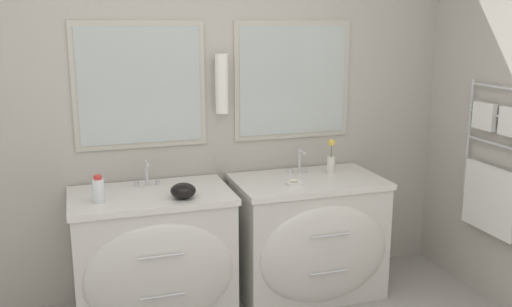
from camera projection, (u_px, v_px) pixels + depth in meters
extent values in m
cube|color=#B2ADA3|center=(173.00, 109.00, 3.87)|extent=(5.64, 0.06, 2.60)
cube|color=#BCB7A8|center=(140.00, 85.00, 3.73)|extent=(0.86, 0.02, 0.83)
cube|color=#B2BCBA|center=(140.00, 86.00, 3.72)|extent=(0.79, 0.01, 0.76)
cube|color=#BCB7A8|center=(293.00, 80.00, 4.05)|extent=(0.86, 0.02, 0.83)
cube|color=#B2BCBA|center=(293.00, 80.00, 4.04)|extent=(0.79, 0.01, 0.76)
cylinder|color=white|center=(222.00, 84.00, 3.84)|extent=(0.09, 0.09, 0.40)
cube|color=silver|center=(220.00, 83.00, 3.89)|extent=(0.05, 0.02, 0.08)
cylinder|color=silver|center=(469.00, 136.00, 3.99)|extent=(0.02, 0.02, 0.80)
cylinder|color=silver|center=(503.00, 88.00, 3.64)|extent=(0.02, 0.57, 0.02)
cylinder|color=silver|center=(500.00, 117.00, 3.69)|extent=(0.02, 0.57, 0.02)
cylinder|color=silver|center=(497.00, 145.00, 3.73)|extent=(0.02, 0.57, 0.02)
cylinder|color=silver|center=(494.00, 172.00, 3.77)|extent=(0.02, 0.57, 0.02)
cylinder|color=silver|center=(492.00, 199.00, 3.81)|extent=(0.02, 0.57, 0.02)
cube|color=white|center=(489.00, 199.00, 3.81)|extent=(0.04, 0.48, 0.45)
cube|color=white|center=(511.00, 122.00, 3.57)|extent=(0.04, 0.19, 0.18)
cube|color=white|center=(484.00, 116.00, 3.80)|extent=(0.04, 0.19, 0.18)
cube|color=silver|center=(153.00, 257.00, 3.68)|extent=(0.98, 0.59, 0.79)
ellipsoid|color=silver|center=(160.00, 276.00, 3.40)|extent=(0.90, 0.13, 0.66)
cube|color=silver|center=(151.00, 196.00, 3.59)|extent=(1.01, 0.62, 0.04)
ellipsoid|color=white|center=(152.00, 201.00, 3.56)|extent=(0.36, 0.31, 0.09)
cylinder|color=silver|center=(161.00, 256.00, 3.30)|extent=(0.27, 0.01, 0.01)
cylinder|color=silver|center=(163.00, 296.00, 3.36)|extent=(0.27, 0.01, 0.01)
cube|color=silver|center=(307.00, 238.00, 4.00)|extent=(0.98, 0.59, 0.79)
ellipsoid|color=silver|center=(325.00, 254.00, 3.73)|extent=(0.90, 0.13, 0.66)
cube|color=silver|center=(308.00, 181.00, 3.91)|extent=(1.01, 0.62, 0.04)
ellipsoid|color=white|center=(310.00, 186.00, 3.88)|extent=(0.36, 0.31, 0.09)
cylinder|color=silver|center=(330.00, 236.00, 3.62)|extent=(0.27, 0.01, 0.01)
cylinder|color=silver|center=(329.00, 272.00, 3.68)|extent=(0.27, 0.01, 0.01)
cylinder|color=silver|center=(147.00, 173.00, 3.71)|extent=(0.02, 0.02, 0.17)
cylinder|color=silver|center=(147.00, 164.00, 3.65)|extent=(0.02, 0.09, 0.02)
cylinder|color=silver|center=(136.00, 184.00, 3.71)|extent=(0.03, 0.03, 0.04)
cylinder|color=silver|center=(158.00, 182.00, 3.75)|extent=(0.03, 0.03, 0.04)
cylinder|color=silver|center=(300.00, 161.00, 4.03)|extent=(0.02, 0.02, 0.17)
cylinder|color=silver|center=(302.00, 152.00, 3.97)|extent=(0.02, 0.09, 0.02)
cylinder|color=silver|center=(290.00, 171.00, 4.03)|extent=(0.03, 0.03, 0.04)
cylinder|color=silver|center=(308.00, 170.00, 4.07)|extent=(0.03, 0.03, 0.04)
cylinder|color=silver|center=(98.00, 191.00, 3.37)|extent=(0.07, 0.07, 0.14)
cylinder|color=red|center=(98.00, 177.00, 3.36)|extent=(0.05, 0.05, 0.02)
ellipsoid|color=black|center=(183.00, 191.00, 3.47)|extent=(0.16, 0.16, 0.09)
cylinder|color=silver|center=(331.00, 165.00, 4.03)|extent=(0.06, 0.06, 0.12)
cylinder|color=#477238|center=(331.00, 150.00, 4.00)|extent=(0.01, 0.01, 0.11)
sphere|color=#E5BF47|center=(332.00, 142.00, 3.99)|extent=(0.05, 0.05, 0.05)
cube|color=white|center=(294.00, 184.00, 3.74)|extent=(0.09, 0.07, 0.02)
ellipsoid|color=#F2E5CC|center=(294.00, 180.00, 3.74)|extent=(0.06, 0.04, 0.02)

